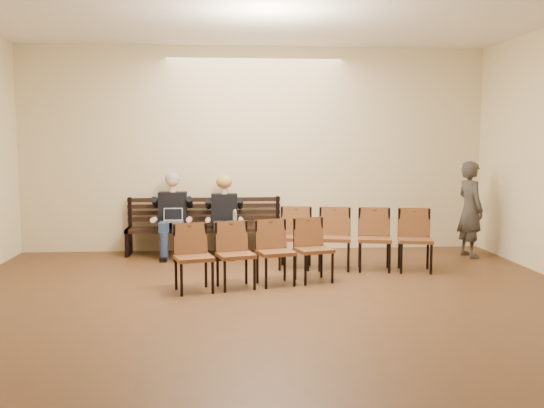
# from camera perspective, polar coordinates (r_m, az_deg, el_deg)

# --- Properties ---
(ground) EXTENTS (10.00, 10.00, 0.00)m
(ground) POSITION_cam_1_polar(r_m,az_deg,el_deg) (5.84, 1.06, -13.05)
(ground) COLOR #58331E
(ground) RESTS_ON ground
(room_walls) EXTENTS (8.02, 10.01, 3.51)m
(room_walls) POSITION_cam_1_polar(r_m,az_deg,el_deg) (6.34, 0.40, 11.70)
(room_walls) COLOR beige
(room_walls) RESTS_ON ground
(bench) EXTENTS (2.60, 0.90, 0.45)m
(bench) POSITION_cam_1_polar(r_m,az_deg,el_deg) (10.29, -6.38, -3.44)
(bench) COLOR black
(bench) RESTS_ON ground
(seated_man) EXTENTS (0.57, 0.79, 1.37)m
(seated_man) POSITION_cam_1_polar(r_m,az_deg,el_deg) (10.14, -9.35, -1.00)
(seated_man) COLOR black
(seated_man) RESTS_ON ground
(seated_woman) EXTENTS (0.53, 0.74, 1.24)m
(seated_woman) POSITION_cam_1_polar(r_m,az_deg,el_deg) (10.11, -4.50, -1.32)
(seated_woman) COLOR black
(seated_woman) RESTS_ON ground
(laptop) EXTENTS (0.32, 0.26, 0.23)m
(laptop) POSITION_cam_1_polar(r_m,az_deg,el_deg) (9.92, -9.33, -1.87)
(laptop) COLOR #BBBBBF
(laptop) RESTS_ON bench
(water_bottle) EXTENTS (0.07, 0.07, 0.22)m
(water_bottle) POSITION_cam_1_polar(r_m,az_deg,el_deg) (9.82, -3.51, -1.89)
(water_bottle) COLOR silver
(water_bottle) RESTS_ON bench
(bag) EXTENTS (0.48, 0.40, 0.31)m
(bag) POSITION_cam_1_polar(r_m,az_deg,el_deg) (10.34, -3.81, -3.77)
(bag) COLOR black
(bag) RESTS_ON ground
(passerby) EXTENTS (0.54, 0.73, 1.81)m
(passerby) POSITION_cam_1_polar(r_m,az_deg,el_deg) (10.40, 18.18, 0.18)
(passerby) COLOR #37332D
(passerby) RESTS_ON ground
(chair_row_front) EXTENTS (2.30, 0.94, 0.92)m
(chair_row_front) POSITION_cam_1_polar(r_m,az_deg,el_deg) (9.02, 7.76, -3.28)
(chair_row_front) COLOR brown
(chair_row_front) RESTS_ON ground
(chair_row_back) EXTENTS (2.15, 1.01, 0.86)m
(chair_row_back) POSITION_cam_1_polar(r_m,az_deg,el_deg) (7.93, -1.52, -4.72)
(chair_row_back) COLOR brown
(chair_row_back) RESTS_ON ground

